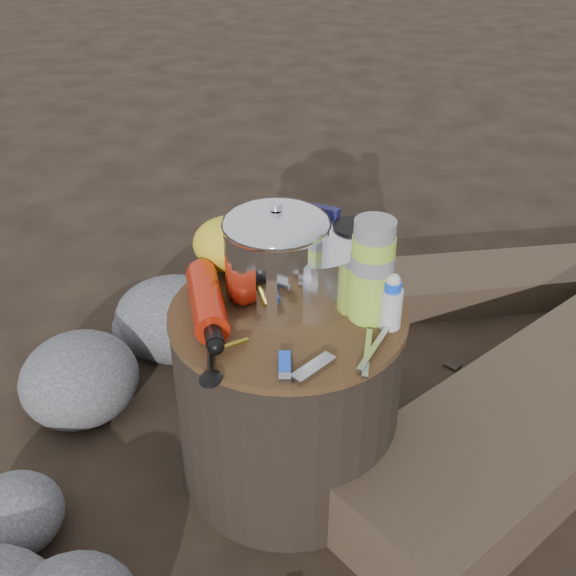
% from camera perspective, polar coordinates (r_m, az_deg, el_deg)
% --- Properties ---
extents(ground, '(60.00, 60.00, 0.00)m').
position_cam_1_polar(ground, '(1.63, -0.00, -14.41)').
color(ground, black).
rests_on(ground, ground).
extents(stump, '(0.46, 0.46, 0.43)m').
position_cam_1_polar(stump, '(1.48, -0.00, -8.73)').
color(stump, black).
rests_on(stump, ground).
extents(rock_ring, '(0.48, 1.04, 0.21)m').
position_cam_1_polar(rock_ring, '(1.62, -13.94, -10.93)').
color(rock_ring, '#555559').
rests_on(rock_ring, ground).
extents(log_small, '(1.23, 0.59, 0.10)m').
position_cam_1_polar(log_small, '(2.23, 15.48, 0.40)').
color(log_small, '#423426').
rests_on(log_small, ground).
extents(foil_windscreen, '(0.20, 0.20, 0.12)m').
position_cam_1_polar(foil_windscreen, '(1.36, 1.89, 1.52)').
color(foil_windscreen, white).
rests_on(foil_windscreen, stump).
extents(camping_pot, '(0.20, 0.20, 0.20)m').
position_cam_1_polar(camping_pot, '(1.33, -0.96, 2.67)').
color(camping_pot, silver).
rests_on(camping_pot, stump).
extents(fuel_bottle, '(0.16, 0.27, 0.06)m').
position_cam_1_polar(fuel_bottle, '(1.33, -6.69, -1.09)').
color(fuel_bottle, red).
rests_on(fuel_bottle, stump).
extents(thermos, '(0.08, 0.08, 0.20)m').
position_cam_1_polar(thermos, '(1.29, 6.91, 1.41)').
color(thermos, '#A0D23B').
rests_on(thermos, stump).
extents(travel_mug, '(0.08, 0.08, 0.13)m').
position_cam_1_polar(travel_mug, '(1.42, 5.39, 2.81)').
color(travel_mug, black).
rests_on(travel_mug, stump).
extents(stuff_sack, '(0.17, 0.14, 0.12)m').
position_cam_1_polar(stuff_sack, '(1.46, -4.50, 3.60)').
color(stuff_sack, gold).
rests_on(stuff_sack, stump).
extents(food_pouch, '(0.11, 0.05, 0.14)m').
position_cam_1_polar(food_pouch, '(1.46, 1.97, 4.25)').
color(food_pouch, '#161545').
rests_on(food_pouch, stump).
extents(lighter, '(0.03, 0.08, 0.01)m').
position_cam_1_polar(lighter, '(1.20, -0.28, -6.27)').
color(lighter, blue).
rests_on(lighter, stump).
extents(multitool, '(0.07, 0.09, 0.01)m').
position_cam_1_polar(multitool, '(1.20, 2.11, -6.65)').
color(multitool, '#AFAFB3').
rests_on(multitool, stump).
extents(pot_grabber, '(0.06, 0.14, 0.01)m').
position_cam_1_polar(pot_grabber, '(1.24, 6.53, -5.20)').
color(pot_grabber, '#AFAFB3').
rests_on(pot_grabber, stump).
extents(spork, '(0.07, 0.16, 0.01)m').
position_cam_1_polar(spork, '(1.24, -6.41, -5.29)').
color(spork, black).
rests_on(spork, stump).
extents(squeeze_bottle, '(0.04, 0.04, 0.10)m').
position_cam_1_polar(squeeze_bottle, '(1.29, 8.47, -1.28)').
color(squeeze_bottle, beige).
rests_on(squeeze_bottle, stump).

